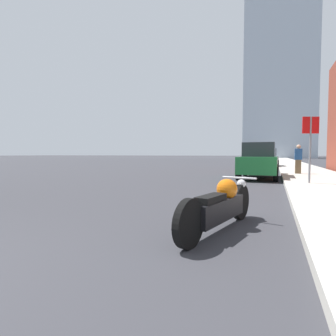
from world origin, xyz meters
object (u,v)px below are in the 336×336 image
(motorcycle, at_px, (221,205))
(pedestrian, at_px, (298,159))
(parked_car_green, at_px, (259,161))
(stop_sign, at_px, (310,138))
(parked_car_silver, at_px, (266,158))

(motorcycle, bearing_deg, pedestrian, 93.78)
(parked_car_green, xyz_separation_m, stop_sign, (1.87, -2.85, 0.91))
(stop_sign, distance_m, pedestrian, 5.07)
(parked_car_green, relative_size, stop_sign, 1.77)
(motorcycle, bearing_deg, stop_sign, 86.92)
(motorcycle, xyz_separation_m, pedestrian, (1.97, 11.60, 0.54))
(pedestrian, bearing_deg, parked_car_silver, 101.22)
(parked_car_green, distance_m, pedestrian, 2.86)
(parked_car_green, bearing_deg, pedestrian, 49.70)
(motorcycle, height_order, stop_sign, stop_sign)
(parked_car_green, distance_m, parked_car_silver, 11.48)
(stop_sign, height_order, pedestrian, stop_sign)
(pedestrian, bearing_deg, parked_car_green, -131.25)
(motorcycle, distance_m, stop_sign, 7.02)
(parked_car_silver, bearing_deg, motorcycle, -85.64)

